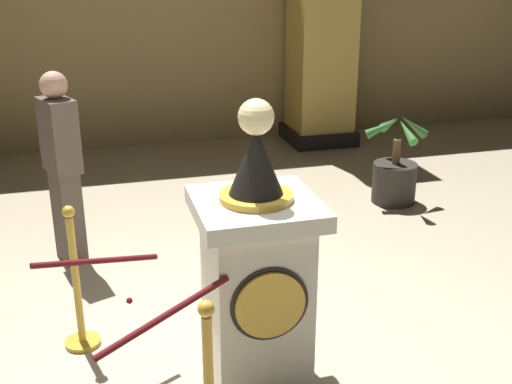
{
  "coord_description": "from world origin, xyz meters",
  "views": [
    {
      "loc": [
        -0.69,
        -3.37,
        2.52
      ],
      "look_at": [
        0.21,
        -0.11,
        1.25
      ],
      "focal_mm": 44.79,
      "sensor_mm": 36.0,
      "label": 1
    }
  ],
  "objects_px": {
    "pedestal_clock": "(256,275)",
    "bystander_guest": "(62,164)",
    "stanchion_near": "(78,298)",
    "potted_palm_right": "(395,175)"
  },
  "relations": [
    {
      "from": "pedestal_clock",
      "to": "stanchion_near",
      "type": "xyz_separation_m",
      "value": [
        -1.05,
        0.66,
        -0.36
      ]
    },
    {
      "from": "bystander_guest",
      "to": "stanchion_near",
      "type": "bearing_deg",
      "value": -87.5
    },
    {
      "from": "pedestal_clock",
      "to": "potted_palm_right",
      "type": "distance_m",
      "value": 3.4
    },
    {
      "from": "potted_palm_right",
      "to": "pedestal_clock",
      "type": "bearing_deg",
      "value": -131.28
    },
    {
      "from": "pedestal_clock",
      "to": "bystander_guest",
      "type": "xyz_separation_m",
      "value": [
        -1.11,
        2.02,
        0.15
      ]
    },
    {
      "from": "pedestal_clock",
      "to": "stanchion_near",
      "type": "distance_m",
      "value": 1.29
    },
    {
      "from": "potted_palm_right",
      "to": "bystander_guest",
      "type": "height_order",
      "value": "bystander_guest"
    },
    {
      "from": "stanchion_near",
      "to": "bystander_guest",
      "type": "height_order",
      "value": "bystander_guest"
    },
    {
      "from": "stanchion_near",
      "to": "bystander_guest",
      "type": "distance_m",
      "value": 1.46
    },
    {
      "from": "pedestal_clock",
      "to": "stanchion_near",
      "type": "height_order",
      "value": "pedestal_clock"
    }
  ]
}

